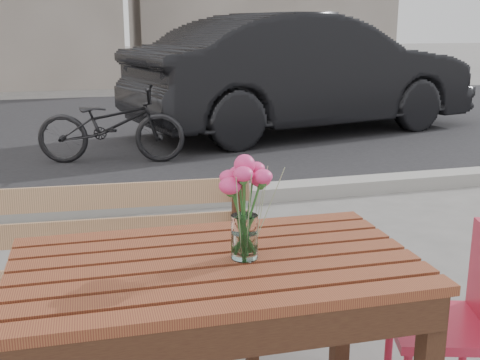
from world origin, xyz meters
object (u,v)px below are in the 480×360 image
(main_table, at_px, (216,297))
(parked_car, at_px, (305,74))
(red_chair, at_px, (461,313))
(bicycle, at_px, (111,125))
(main_vase, at_px, (245,195))

(main_table, relative_size, parked_car, 0.26)
(red_chair, height_order, bicycle, bicycle)
(main_vase, xyz_separation_m, parked_car, (2.62, 6.11, -0.16))
(main_table, xyz_separation_m, parked_car, (2.71, 6.10, 0.16))
(main_table, bearing_deg, bicycle, 91.50)
(parked_car, bearing_deg, main_table, 142.98)
(main_table, height_order, main_vase, main_vase)
(main_vase, height_order, bicycle, main_vase)
(red_chair, xyz_separation_m, bicycle, (-0.93, 4.81, -0.02))
(main_vase, bearing_deg, main_table, 173.92)
(main_table, distance_m, main_vase, 0.34)
(main_vase, bearing_deg, bicycle, 91.01)
(red_chair, relative_size, main_vase, 2.29)
(main_table, distance_m, red_chair, 0.96)
(main_table, relative_size, bicycle, 0.80)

